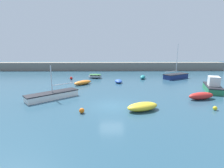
# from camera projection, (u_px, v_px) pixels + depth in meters

# --- Properties ---
(ground_plane) EXTENTS (120.00, 120.00, 0.20)m
(ground_plane) POSITION_uv_depth(u_px,v_px,m) (112.00, 107.00, 18.06)
(ground_plane) COLOR #284C60
(harbor_breakwater) EXTENTS (58.53, 3.09, 2.05)m
(harbor_breakwater) POSITION_uv_depth(u_px,v_px,m) (111.00, 66.00, 45.93)
(harbor_breakwater) COLOR slate
(harbor_breakwater) RESTS_ON ground_plane
(fishing_dinghy_green) EXTENTS (1.43, 2.13, 0.56)m
(fishing_dinghy_green) POSITION_uv_depth(u_px,v_px,m) (119.00, 81.00, 29.59)
(fishing_dinghy_green) COLOR #2D56B7
(fishing_dinghy_green) RESTS_ON ground_plane
(open_tender_yellow) EXTENTS (3.13, 3.18, 0.67)m
(open_tender_yellow) POSITION_uv_depth(u_px,v_px,m) (83.00, 82.00, 28.24)
(open_tender_yellow) COLOR orange
(open_tender_yellow) RESTS_ON ground_plane
(sailboat_tall_mast) EXTENTS (5.39, 4.21, 6.61)m
(sailboat_tall_mast) POSITION_uv_depth(u_px,v_px,m) (176.00, 76.00, 33.51)
(sailboat_tall_mast) COLOR navy
(sailboat_tall_mast) RESTS_ON ground_plane
(dinghy_near_pier) EXTENTS (1.59, 2.35, 0.68)m
(dinghy_near_pier) POSITION_uv_depth(u_px,v_px,m) (143.00, 77.00, 33.37)
(dinghy_near_pier) COLOR teal
(dinghy_near_pier) RESTS_ON ground_plane
(rowboat_white_midwater) EXTENTS (3.52, 2.60, 0.76)m
(rowboat_white_midwater) POSITION_uv_depth(u_px,v_px,m) (143.00, 106.00, 16.67)
(rowboat_white_midwater) COLOR yellow
(rowboat_white_midwater) RESTS_ON ground_plane
(rowboat_blue_near) EXTENTS (3.41, 1.87, 0.82)m
(rowboat_blue_near) POSITION_uv_depth(u_px,v_px,m) (201.00, 96.00, 20.23)
(rowboat_blue_near) COLOR red
(rowboat_blue_near) RESTS_ON ground_plane
(cabin_cruiser_white) EXTENTS (3.35, 5.28, 2.12)m
(cabin_cruiser_white) POSITION_uv_depth(u_px,v_px,m) (213.00, 86.00, 23.73)
(cabin_cruiser_white) COLOR #287A4C
(cabin_cruiser_white) RESTS_ON ground_plane
(rowboat_with_red_cover) EXTENTS (2.88, 1.84, 0.84)m
(rowboat_with_red_cover) POSITION_uv_depth(u_px,v_px,m) (95.00, 76.00, 33.98)
(rowboat_with_red_cover) COLOR gray
(rowboat_with_red_cover) RESTS_ON ground_plane
(sailboat_twin_hulled) EXTENTS (5.64, 5.19, 3.91)m
(sailboat_twin_hulled) POSITION_uv_depth(u_px,v_px,m) (53.00, 95.00, 20.53)
(sailboat_twin_hulled) COLOR white
(sailboat_twin_hulled) RESTS_ON ground_plane
(mooring_buoy_yellow) EXTENTS (0.40, 0.40, 0.40)m
(mooring_buoy_yellow) POSITION_uv_depth(u_px,v_px,m) (215.00, 108.00, 16.74)
(mooring_buoy_yellow) COLOR yellow
(mooring_buoy_yellow) RESTS_ON ground_plane
(mooring_buoy_orange) EXTENTS (0.48, 0.48, 0.48)m
(mooring_buoy_orange) POSITION_uv_depth(u_px,v_px,m) (82.00, 111.00, 15.98)
(mooring_buoy_orange) COLOR orange
(mooring_buoy_orange) RESTS_ON ground_plane
(mooring_buoy_red) EXTENTS (0.52, 0.52, 0.52)m
(mooring_buoy_red) POSITION_uv_depth(u_px,v_px,m) (71.00, 78.00, 32.64)
(mooring_buoy_red) COLOR red
(mooring_buoy_red) RESTS_ON ground_plane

